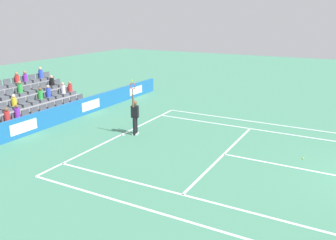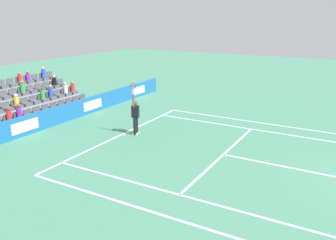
% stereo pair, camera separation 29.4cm
% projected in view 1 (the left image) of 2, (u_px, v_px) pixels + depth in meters
% --- Properties ---
extents(line_baseline, '(10.97, 0.10, 0.01)m').
position_uv_depth(line_baseline, '(121.00, 135.00, 17.81)').
color(line_baseline, white).
rests_on(line_baseline, ground).
extents(line_service, '(8.23, 0.10, 0.01)m').
position_uv_depth(line_service, '(224.00, 154.00, 15.30)').
color(line_service, white).
rests_on(line_service, ground).
extents(line_centre_service, '(0.10, 6.40, 0.01)m').
position_uv_depth(line_centre_service, '(301.00, 169.00, 13.84)').
color(line_centre_service, white).
rests_on(line_centre_service, ground).
extents(line_singles_sideline_left, '(0.10, 11.89, 0.01)m').
position_uv_depth(line_singles_sideline_left, '(195.00, 198.00, 11.63)').
color(line_singles_sideline_left, white).
rests_on(line_singles_sideline_left, ground).
extents(line_singles_sideline_right, '(0.10, 11.89, 0.01)m').
position_uv_depth(line_singles_sideline_right, '(258.00, 130.00, 18.56)').
color(line_singles_sideline_right, white).
rests_on(line_singles_sideline_right, ground).
extents(line_doubles_sideline_left, '(0.10, 11.89, 0.01)m').
position_uv_depth(line_doubles_sideline_left, '(176.00, 218.00, 10.47)').
color(line_doubles_sideline_left, white).
rests_on(line_doubles_sideline_left, ground).
extents(line_doubles_sideline_right, '(0.10, 11.89, 0.01)m').
position_uv_depth(line_doubles_sideline_right, '(265.00, 123.00, 19.71)').
color(line_doubles_sideline_right, white).
rests_on(line_doubles_sideline_right, ground).
extents(line_centre_mark, '(0.10, 0.20, 0.01)m').
position_uv_depth(line_centre_mark, '(123.00, 135.00, 17.76)').
color(line_centre_mark, white).
rests_on(line_centre_mark, ground).
extents(sponsor_barrier, '(20.21, 0.22, 0.99)m').
position_uv_depth(sponsor_barrier, '(60.00, 115.00, 19.58)').
color(sponsor_barrier, '#1E66AD').
rests_on(sponsor_barrier, ground).
extents(tennis_player, '(0.54, 0.41, 2.85)m').
position_uv_depth(tennis_player, '(135.00, 116.00, 17.57)').
color(tennis_player, black).
rests_on(tennis_player, ground).
extents(stadium_stand, '(6.82, 3.80, 2.59)m').
position_uv_depth(stadium_stand, '(23.00, 105.00, 20.87)').
color(stadium_stand, gray).
rests_on(stadium_stand, ground).
extents(loose_tennis_ball, '(0.07, 0.07, 0.07)m').
position_uv_depth(loose_tennis_ball, '(303.00, 158.00, 14.76)').
color(loose_tennis_ball, '#D1E533').
rests_on(loose_tennis_ball, ground).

